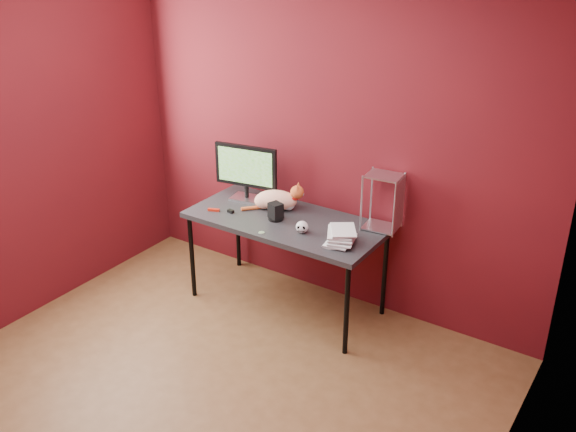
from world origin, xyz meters
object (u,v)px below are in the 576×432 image
Objects in this scene: skull_mug at (302,227)px; monitor at (246,170)px; cat at (277,200)px; desk at (286,225)px; book_stack at (332,164)px; speaker at (276,212)px.

monitor is at bearing 136.89° from skull_mug.
cat reaches higher than skull_mug.
skull_mug is (0.22, -0.13, 0.10)m from desk.
book_stack is (0.93, -0.27, 0.32)m from monitor.
book_stack is at bearing -23.08° from skull_mug.
desk is 15.30× the size of skull_mug.
monitor is at bearing 152.64° from cat.
desk is 1.31× the size of book_stack.
monitor is 1.24× the size of cat.
speaker is at bearing 170.71° from book_stack.
skull_mug is 0.74× the size of speaker.
desk is at bearing -26.54° from monitor.
desk is 0.14m from speaker.
cat is at bearing 158.21° from book_stack.
speaker is at bearing -141.61° from desk.
book_stack is (0.62, -0.25, 0.49)m from cat.
skull_mug reaches higher than desk.
cat is 4.30× the size of skull_mug.
desk is at bearing -58.25° from cat.
cat reaches higher than desk.
skull_mug is (0.69, -0.27, -0.21)m from monitor.
desk is 0.24m from cat.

